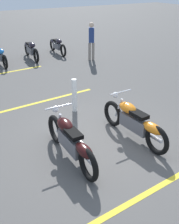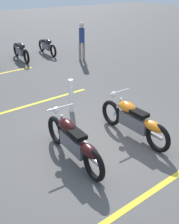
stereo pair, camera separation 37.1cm
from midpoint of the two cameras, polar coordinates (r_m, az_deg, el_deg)
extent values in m
plane|color=#514F4C|center=(6.55, 3.31, -6.37)|extent=(60.00, 60.00, 0.00)
torus|color=black|center=(7.19, 6.26, -0.33)|extent=(0.67, 0.14, 0.67)
torus|color=black|center=(6.22, 15.33, -5.65)|extent=(0.67, 0.14, 0.67)
cube|color=#59595E|center=(6.61, 10.81, -2.33)|extent=(0.85, 0.25, 0.32)
ellipsoid|color=orange|center=(6.65, 9.44, 0.86)|extent=(0.53, 0.30, 0.24)
ellipsoid|color=orange|center=(6.20, 14.49, -3.25)|extent=(0.57, 0.26, 0.22)
cube|color=black|center=(6.40, 11.80, -0.58)|extent=(0.45, 0.26, 0.09)
cylinder|color=silver|center=(6.92, 7.56, 0.90)|extent=(0.27, 0.07, 0.56)
cylinder|color=silver|center=(6.72, 8.04, 4.03)|extent=(0.06, 0.62, 0.04)
sphere|color=silver|center=(6.91, 6.89, 3.48)|extent=(0.15, 0.15, 0.15)
cylinder|color=silver|center=(6.54, 13.98, -4.61)|extent=(0.70, 0.12, 0.09)
torus|color=black|center=(6.45, -5.41, -3.54)|extent=(0.67, 0.13, 0.67)
torus|color=black|center=(5.29, 1.79, -10.80)|extent=(0.67, 0.13, 0.67)
cube|color=#59595E|center=(5.76, -1.98, -6.35)|extent=(0.84, 0.24, 0.32)
ellipsoid|color=black|center=(5.82, -3.27, -2.61)|extent=(0.53, 0.29, 0.24)
ellipsoid|color=black|center=(5.27, 0.92, -7.94)|extent=(0.57, 0.25, 0.22)
cube|color=black|center=(5.52, -1.39, -4.52)|extent=(0.45, 0.25, 0.09)
cylinder|color=silver|center=(6.14, -4.62, -2.34)|extent=(0.27, 0.06, 0.56)
cylinder|color=silver|center=(5.91, -4.55, 1.08)|extent=(0.05, 0.62, 0.04)
sphere|color=silver|center=(6.14, -5.31, 0.57)|extent=(0.15, 0.15, 0.15)
cylinder|color=silver|center=(5.62, 1.25, -9.25)|extent=(0.70, 0.11, 0.09)
torus|color=black|center=(13.82, -4.64, 12.48)|extent=(0.61, 0.13, 0.61)
torus|color=black|center=(15.10, -6.88, 13.53)|extent=(0.61, 0.13, 0.61)
cube|color=#59595E|center=(14.48, -5.89, 13.36)|extent=(0.77, 0.24, 0.29)
ellipsoid|color=black|center=(14.20, -5.55, 14.25)|extent=(0.49, 0.28, 0.22)
ellipsoid|color=black|center=(14.93, -6.71, 14.20)|extent=(0.52, 0.24, 0.20)
cube|color=black|center=(14.54, -6.12, 14.42)|extent=(0.41, 0.24, 0.08)
torus|color=black|center=(12.90, -10.09, 11.29)|extent=(0.66, 0.16, 0.65)
torus|color=black|center=(14.32, -11.95, 12.58)|extent=(0.66, 0.16, 0.65)
cube|color=#59595E|center=(13.63, -11.16, 12.35)|extent=(0.83, 0.28, 0.31)
ellipsoid|color=black|center=(13.32, -10.94, 13.35)|extent=(0.53, 0.31, 0.23)
ellipsoid|color=black|center=(14.13, -11.86, 13.33)|extent=(0.56, 0.28, 0.21)
cube|color=black|center=(13.69, -11.41, 13.57)|extent=(0.45, 0.27, 0.09)
torus|color=black|center=(12.29, -16.12, 9.85)|extent=(0.61, 0.11, 0.61)
cube|color=#59595E|center=(12.98, -17.08, 10.90)|extent=(0.76, 0.21, 0.29)
ellipsoid|color=blue|center=(12.69, -16.95, 11.86)|extent=(0.47, 0.26, 0.22)
cylinder|color=gray|center=(13.15, 1.59, 12.33)|extent=(0.12, 0.12, 0.82)
cylinder|color=gray|center=(13.14, 0.84, 12.33)|extent=(0.12, 0.12, 0.82)
cube|color=navy|center=(12.99, 1.25, 15.50)|extent=(0.28, 0.30, 0.65)
sphere|color=beige|center=(12.91, 1.27, 17.46)|extent=(0.22, 0.22, 0.22)
cylinder|color=white|center=(7.87, -1.77, 3.41)|extent=(0.14, 0.14, 0.97)
cube|color=yellow|center=(5.30, 13.42, -16.18)|extent=(0.36, 3.20, 0.01)
cube|color=yellow|center=(8.86, -7.19, 2.48)|extent=(0.36, 3.20, 0.01)
cube|color=yellow|center=(11.86, -16.06, 7.76)|extent=(0.36, 3.20, 0.01)
camera|label=1|loc=(0.19, 91.63, -0.79)|focal=44.52mm
camera|label=2|loc=(0.19, -88.37, 0.79)|focal=44.52mm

